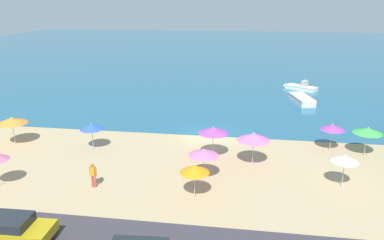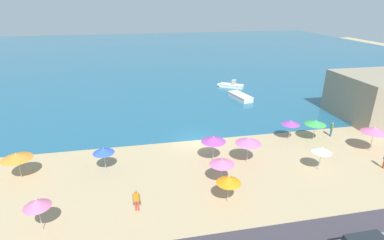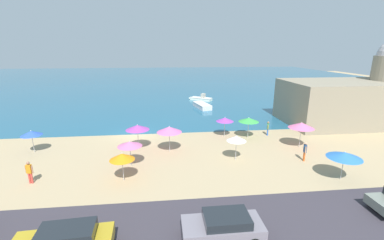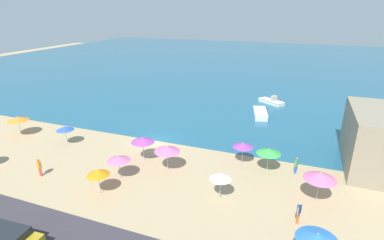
# 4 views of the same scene
# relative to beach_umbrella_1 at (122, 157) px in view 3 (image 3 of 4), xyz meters

# --- Properties ---
(ground_plane) EXTENTS (160.00, 160.00, 0.00)m
(ground_plane) POSITION_rel_beach_umbrella_1_xyz_m (-0.31, 10.91, -1.95)
(ground_plane) COLOR tan
(sea) EXTENTS (150.00, 110.00, 0.05)m
(sea) POSITION_rel_beach_umbrella_1_xyz_m (-0.31, 65.91, -1.92)
(sea) COLOR #235C7A
(sea) RESTS_ON ground_plane
(beach_umbrella_1) EXTENTS (1.85, 1.85, 2.26)m
(beach_umbrella_1) POSITION_rel_beach_umbrella_1_xyz_m (0.00, 0.00, 0.00)
(beach_umbrella_1) COLOR #B2B2B7
(beach_umbrella_1) RESTS_ON ground_plane
(beach_umbrella_2) EXTENTS (2.39, 2.39, 2.57)m
(beach_umbrella_2) POSITION_rel_beach_umbrella_1_xyz_m (3.60, 5.37, 0.28)
(beach_umbrella_2) COLOR #B2B2B7
(beach_umbrella_2) RESTS_ON ground_plane
(beach_umbrella_3) EXTENTS (1.73, 1.73, 2.31)m
(beach_umbrella_3) POSITION_rel_beach_umbrella_1_xyz_m (9.42, 2.79, 0.06)
(beach_umbrella_3) COLOR #B2B2B7
(beach_umbrella_3) RESTS_ON ground_plane
(beach_umbrella_4) EXTENTS (2.30, 2.30, 2.55)m
(beach_umbrella_4) POSITION_rel_beach_umbrella_1_xyz_m (0.55, 6.31, 0.29)
(beach_umbrella_4) COLOR #B2B2B7
(beach_umbrella_4) RESTS_ON ground_plane
(beach_umbrella_5) EXTENTS (1.95, 1.95, 2.27)m
(beach_umbrella_5) POSITION_rel_beach_umbrella_1_xyz_m (9.89, 9.14, 0.03)
(beach_umbrella_5) COLOR #B2B2B7
(beach_umbrella_5) RESTS_ON ground_plane
(beach_umbrella_6) EXTENTS (2.49, 2.49, 2.27)m
(beach_umbrella_6) POSITION_rel_beach_umbrella_1_xyz_m (16.43, -1.58, 0.03)
(beach_umbrella_6) COLOR #B2B2B7
(beach_umbrella_6) RESTS_ON ground_plane
(beach_umbrella_7) EXTENTS (1.89, 1.89, 2.20)m
(beach_umbrella_7) POSITION_rel_beach_umbrella_1_xyz_m (-9.37, 6.61, -0.03)
(beach_umbrella_7) COLOR #B2B2B7
(beach_umbrella_7) RESTS_ON ground_plane
(beach_umbrella_8) EXTENTS (2.49, 2.49, 2.63)m
(beach_umbrella_8) POSITION_rel_beach_umbrella_1_xyz_m (16.67, 5.10, 0.34)
(beach_umbrella_8) COLOR #B2B2B7
(beach_umbrella_8) RESTS_ON ground_plane
(beach_umbrella_9) EXTENTS (2.05, 2.05, 2.24)m
(beach_umbrella_9) POSITION_rel_beach_umbrella_1_xyz_m (0.25, 2.56, 0.02)
(beach_umbrella_9) COLOR #B2B2B7
(beach_umbrella_9) RESTS_ON ground_plane
(beach_umbrella_10) EXTENTS (2.23, 2.23, 2.35)m
(beach_umbrella_10) POSITION_rel_beach_umbrella_1_xyz_m (12.40, 8.47, 0.11)
(beach_umbrella_10) COLOR #B2B2B7
(beach_umbrella_10) RESTS_ON ground_plane
(bather_0) EXTENTS (0.32, 0.54, 1.74)m
(bather_0) POSITION_rel_beach_umbrella_1_xyz_m (15.39, 1.89, -0.97)
(bather_0) COLOR orange
(bather_0) RESTS_ON ground_plane
(bather_1) EXTENTS (0.56, 0.28, 1.73)m
(bather_1) POSITION_rel_beach_umbrella_1_xyz_m (-6.75, 0.35, -0.98)
(bather_1) COLOR #D3433A
(bather_1) RESTS_ON ground_plane
(bather_2) EXTENTS (0.34, 0.54, 1.63)m
(bather_2) POSITION_rel_beach_umbrella_1_xyz_m (14.91, 8.99, -1.04)
(bather_2) COLOR blue
(bather_2) RESTS_ON ground_plane
(parked_car_3) EXTENTS (4.15, 1.96, 1.44)m
(parked_car_3) POSITION_rel_beach_umbrella_1_xyz_m (6.04, -6.93, -1.12)
(parked_car_3) COLOR slate
(parked_car_3) RESTS_ON coastal_road
(skiff_nearshore) EXTENTS (2.76, 5.17, 0.77)m
(skiff_nearshore) POSITION_rel_beach_umbrella_1_xyz_m (9.46, 23.61, -1.51)
(skiff_nearshore) COLOR silver
(skiff_nearshore) RESTS_ON sea
(skiff_offshore) EXTENTS (4.40, 3.58, 1.33)m
(skiff_offshore) POSITION_rel_beach_umbrella_1_xyz_m (10.26, 30.14, -1.55)
(skiff_offshore) COLOR silver
(skiff_offshore) RESTS_ON sea
(harbor_fortress) EXTENTS (17.51, 9.12, 11.01)m
(harbor_fortress) POSITION_rel_beach_umbrella_1_xyz_m (29.29, 12.95, 1.60)
(harbor_fortress) COLOR gray
(harbor_fortress) RESTS_ON ground_plane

